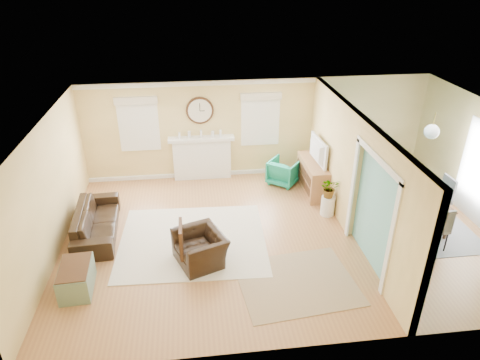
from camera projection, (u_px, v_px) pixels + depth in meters
name	position (u px, v px, depth m)	size (l,w,h in m)	color
floor	(279.00, 234.00, 9.17)	(9.00, 9.00, 0.00)	#9E663F
wall_back	(258.00, 128.00, 11.22)	(9.00, 0.02, 2.60)	tan
wall_front	(326.00, 279.00, 5.93)	(9.00, 0.02, 2.60)	tan
wall_left	(48.00, 193.00, 8.10)	(0.02, 6.00, 2.60)	tan
ceiling	(284.00, 118.00, 7.98)	(9.00, 6.00, 0.02)	white
partition	(349.00, 168.00, 8.96)	(0.17, 6.00, 2.60)	tan
fireplace	(202.00, 157.00, 11.28)	(1.70, 0.30, 1.17)	white
wall_clock	(200.00, 110.00, 10.78)	(0.70, 0.07, 0.70)	#402618
window_left	(138.00, 120.00, 10.69)	(1.05, 0.13, 1.42)	white
window_right	(260.00, 116.00, 11.02)	(1.05, 0.13, 1.42)	white
pendant	(432.00, 132.00, 8.48)	(0.30, 0.30, 0.55)	gold
rug_cream	(193.00, 240.00, 8.95)	(3.01, 2.61, 0.02)	beige
rug_jute	(297.00, 282.00, 7.79)	(2.07, 1.69, 0.01)	#9E8060
rug_grey	(405.00, 218.00, 9.72)	(2.37, 2.96, 0.01)	slate
sofa	(96.00, 221.00, 9.06)	(2.08, 0.81, 0.61)	black
eames_chair	(200.00, 248.00, 8.20)	(0.96, 0.84, 0.63)	black
green_chair	(284.00, 172.00, 11.11)	(0.70, 0.72, 0.65)	#007E58
trunk	(76.00, 278.00, 7.53)	(0.58, 0.89, 0.50)	gray
credenza	(313.00, 176.00, 10.71)	(0.50, 1.46, 0.80)	#A7794A
tv	(314.00, 151.00, 10.38)	(1.08, 0.14, 0.62)	black
garden_stool	(328.00, 206.00, 9.77)	(0.31, 0.31, 0.46)	white
potted_plant	(330.00, 188.00, 9.56)	(0.42, 0.37, 0.47)	#337F33
dining_table	(408.00, 205.00, 9.57)	(1.95, 1.09, 0.69)	#402618
dining_chair_n	(385.00, 178.00, 10.41)	(0.46, 0.46, 0.86)	slate
dining_chair_s	(437.00, 224.00, 8.49)	(0.46, 0.46, 0.97)	slate
dining_chair_w	(379.00, 199.00, 9.38)	(0.44, 0.44, 0.96)	white
dining_chair_e	(439.00, 195.00, 9.44)	(0.47, 0.47, 1.03)	slate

